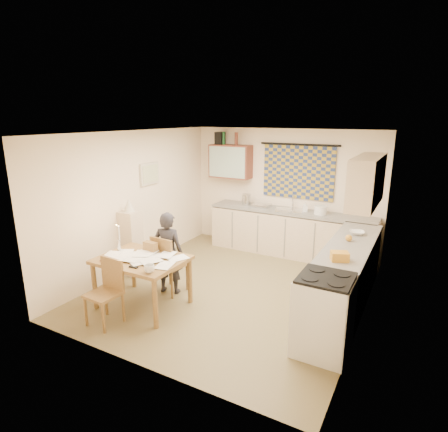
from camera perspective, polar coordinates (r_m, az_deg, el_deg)
The scene contains 44 objects.
floor at distance 6.26m, azimuth 1.41°, elevation -11.05°, with size 4.00×4.50×0.02m, color brown.
ceiling at distance 5.63m, azimuth 1.58°, elevation 12.67°, with size 4.00×4.50×0.02m, color white.
wall_back at distance 7.84m, azimuth 9.09°, elevation 3.89°, with size 4.00×0.02×2.50m, color #F5DEBE.
wall_front at distance 4.04m, azimuth -13.47°, elevation -7.09°, with size 4.00×0.02×2.50m, color #F5DEBE.
wall_left at distance 6.94m, azimuth -13.44°, elevation 2.21°, with size 0.02×4.50×2.50m, color #F5DEBE.
wall_right at distance 5.25m, azimuth 21.41°, elevation -2.55°, with size 0.02×4.50×2.50m, color #F5DEBE.
window_blind at distance 7.65m, azimuth 11.23°, elevation 6.55°, with size 1.45×0.03×1.05m, color navy.
curtain_rod at distance 7.57m, azimuth 11.40°, elevation 10.65°, with size 0.04×0.04×1.60m, color black.
wall_cabinet at distance 8.05m, azimuth 1.01°, elevation 8.32°, with size 0.90×0.34×0.70m, color #5E2B1F.
wall_cabinet_glass at distance 7.90m, azimuth 0.43°, elevation 8.20°, with size 0.84×0.02×0.64m, color #99B2A5.
upper_cabinet_right at distance 5.67m, azimuth 20.96°, elevation 4.99°, with size 0.34×1.30×0.70m, color #C7AB89.
framed_print at distance 7.13m, azimuth -11.27°, elevation 6.35°, with size 0.04×0.50×0.40m, color beige.
print_canvas at distance 7.11m, azimuth -11.12°, elevation 6.34°, with size 0.01×0.42×0.32m, color silver.
counter_back at distance 7.67m, azimuth 10.00°, elevation -2.57°, with size 3.30×0.62×0.92m.
counter_right at distance 5.76m, azimuth 17.87°, elevation -9.16°, with size 0.62×2.95×0.92m.
stove at distance 4.68m, azimuth 14.90°, elevation -14.36°, with size 0.63×0.63×0.97m.
sink at distance 7.56m, azimuth 9.91°, elevation 0.56°, with size 0.55×0.45×0.10m, color silver.
tap at distance 7.69m, azimuth 10.43°, elevation 2.15°, with size 0.03×0.03×0.28m, color silver.
dish_rack at distance 7.75m, azimuth 5.74°, elevation 1.60°, with size 0.35×0.30×0.06m, color silver.
kettle at distance 7.87m, azimuth 3.45°, elevation 2.52°, with size 0.18×0.18×0.24m, color silver.
mixing_bowl at distance 7.37m, azimuth 14.50°, elevation 0.87°, with size 0.24×0.24×0.16m, color white.
soap_bottle at distance 7.49m, azimuth 12.27°, elevation 1.39°, with size 0.12×0.12×0.20m, color white.
bowl at distance 6.30m, azimuth 19.59°, elevation -2.41°, with size 0.28×0.28×0.06m, color white.
orange_bag at distance 5.10m, azimuth 17.21°, elevation -5.89°, with size 0.22×0.16×0.12m, color #C68826.
fruit_orange at distance 5.92m, azimuth 18.48°, elevation -3.19°, with size 0.10×0.10×0.10m, color #C68826.
speaker at distance 8.13m, azimuth -0.61°, elevation 11.79°, with size 0.16×0.20×0.26m, color black.
bottle_green at distance 8.09m, azimuth -0.12°, elevation 11.77°, with size 0.07×0.07×0.26m, color #195926.
bottle_brown at distance 7.95m, azimuth 1.88°, elevation 11.70°, with size 0.07×0.07×0.26m, color #5E2B1F.
dining_table at distance 5.71m, azimuth -12.25°, elevation -9.76°, with size 1.23×0.94×0.75m.
chair_far at distance 6.09m, azimuth -8.23°, elevation -8.82°, with size 0.47×0.47×0.95m.
chair_near at distance 5.44m, azimuth -17.62°, elevation -12.71°, with size 0.42×0.42×0.89m.
person at distance 5.96m, azimuth -8.48°, elevation -5.57°, with size 0.54×0.42×1.32m, color black.
shelf_stand at distance 6.77m, azimuth -13.94°, elevation -4.06°, with size 0.32×0.30×1.16m, color #C7AB89.
lampshade at distance 6.58m, azimuth -14.31°, elevation 1.62°, with size 0.20×0.20×0.22m, color beige.
letter_rack at distance 5.75m, azimuth -11.14°, elevation -4.67°, with size 0.22×0.10×0.16m, color brown.
mug at distance 5.04m, azimuth -11.31°, elevation -7.88°, with size 0.16×0.16×0.11m, color white.
magazine at distance 5.67m, azimuth -17.51°, elevation -6.15°, with size 0.19×0.25×0.02m, color maroon.
book at distance 5.75m, azimuth -15.90°, elevation -5.73°, with size 0.25×0.27×0.02m, color #C68826.
orange_box at distance 5.56m, azimuth -16.90°, elevation -6.44°, with size 0.12×0.08×0.04m, color #C68826.
eyeglasses at distance 5.26m, azimuth -13.63°, elevation -7.57°, with size 0.13×0.04×0.02m, color black.
candle_holder at distance 5.89m, azimuth -15.71°, elevation -4.40°, with size 0.06×0.06×0.18m, color silver.
candle at distance 5.83m, azimuth -15.72°, elevation -2.53°, with size 0.02×0.02×0.22m, color white.
candle_flame at distance 5.81m, azimuth -16.07°, elevation -1.34°, with size 0.02×0.02×0.02m, color #FFCC66.
papers at distance 5.59m, azimuth -12.42°, elevation -6.05°, with size 1.21×0.84×0.03m.
Camera 1 is at (2.56, -5.00, 2.74)m, focal length 30.00 mm.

